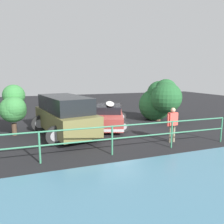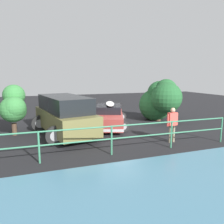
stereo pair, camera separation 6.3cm
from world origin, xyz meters
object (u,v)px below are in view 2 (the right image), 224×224
Objects in this scene: person_bystander at (172,122)px; bush_near_left at (160,99)px; sedan_car at (109,116)px; bush_near_right at (14,107)px; suv_car at (65,115)px.

person_bystander is 4.78m from bush_near_left.
person_bystander is (-1.68, 3.98, 0.35)m from sedan_car.
suv_car is at bearing 161.34° from bush_near_right.
person_bystander is at bearing 146.35° from suv_car.
suv_car is 1.58× the size of bush_near_left.
bush_near_left is at bearing -115.00° from person_bystander.
suv_car is 3.23× the size of person_bystander.
sedan_car is 5.18m from bush_near_right.
bush_near_left is (-3.69, -0.33, 0.82)m from sedan_car.
bush_near_right reaches higher than sedan_car.
suv_car reaches higher than person_bystander.
person_bystander reaches higher than sedan_car.
sedan_car is 1.85× the size of bush_near_right.
person_bystander is 0.62× the size of bush_near_right.
person_bystander is (-4.39, 2.92, -0.07)m from suv_car.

